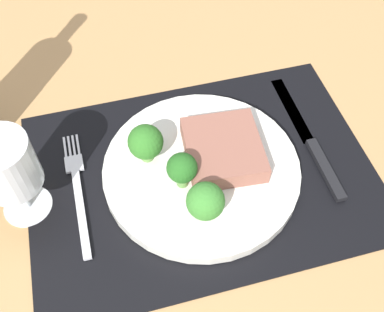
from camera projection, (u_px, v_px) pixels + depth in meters
ground_plane at (201, 181)px, 63.46cm from camera, size 140.00×110.00×3.00cm
placemat at (201, 174)px, 62.13cm from camera, size 45.93×32.43×0.30cm
plate at (201, 170)px, 61.36cm from camera, size 26.04×26.04×1.60cm
steak at (223, 149)px, 60.71cm from camera, size 10.63×11.39×2.65cm
broccoli_near_fork at (182, 169)px, 56.48cm from camera, size 3.87×3.87×5.41cm
broccoli_near_steak at (205, 201)px, 53.76cm from camera, size 4.62×4.62×5.69cm
broccoli_front_edge at (146, 142)px, 58.94cm from camera, size 4.62×4.62×5.69cm
fork at (78, 190)px, 60.13cm from camera, size 2.40×19.20×0.50cm
knife at (312, 144)px, 64.54cm from camera, size 1.80×23.00×0.80cm
wine_glass at (7, 169)px, 52.45cm from camera, size 7.07×7.07×12.74cm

